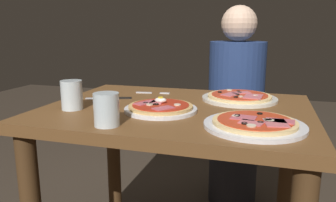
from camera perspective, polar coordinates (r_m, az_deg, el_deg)
dining_table at (r=1.31m, az=1.50°, el=-6.95°), size 1.00×0.77×0.76m
pizza_foreground at (r=1.20m, az=-1.29°, el=-1.17°), size 0.27×0.27×0.05m
pizza_across_left at (r=1.42m, az=12.24°, el=0.62°), size 0.31×0.31×0.03m
pizza_across_right at (r=1.04m, az=14.74°, el=-3.82°), size 0.31×0.31×0.03m
water_glass_near at (r=1.27m, az=-16.27°, el=0.66°), size 0.08×0.08×0.11m
water_glass_far at (r=1.03m, az=-10.56°, el=-1.82°), size 0.08×0.08×0.10m
fork at (r=1.53m, az=-3.12°, el=1.43°), size 0.16×0.04×0.00m
knife at (r=1.43m, az=-9.64°, el=0.50°), size 0.19×0.08×0.01m
diner_person at (r=2.00m, az=11.51°, el=-2.10°), size 0.32×0.32×1.18m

